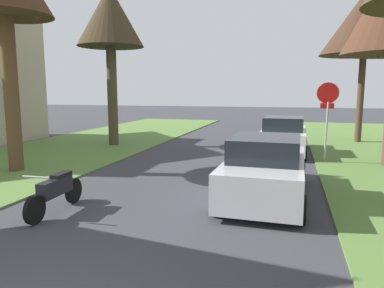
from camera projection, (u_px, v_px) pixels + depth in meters
name	position (u px, v px, depth m)	size (l,w,h in m)	color
stop_sign_far	(327.00, 104.00, 13.12)	(0.81, 0.48, 2.95)	#9EA0A5
street_tree_right_far	(365.00, 23.00, 17.85)	(4.31, 4.31, 7.62)	#4A3526
street_tree_left_mid_b	(110.00, 19.00, 16.85)	(3.14, 3.14, 7.50)	#493F2B
parked_sedan_silver	(265.00, 170.00, 8.93)	(2.04, 4.45, 1.57)	#BCBCC1
parked_sedan_white	(283.00, 136.00, 15.52)	(2.04, 4.45, 1.57)	white
parked_motorcycle	(56.00, 191.00, 7.89)	(0.60, 2.05, 0.97)	black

